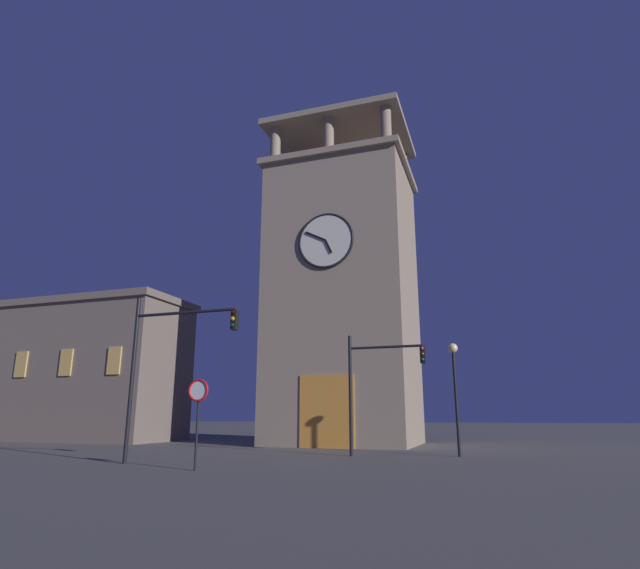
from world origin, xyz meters
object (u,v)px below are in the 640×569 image
at_px(clocktower, 344,295).
at_px(traffic_signal_far, 375,375).
at_px(adjacent_wing_building, 78,370).
at_px(no_horn_sign, 198,398).
at_px(street_lamp, 455,376).
at_px(traffic_signal_mid, 165,351).

xyz_separation_m(clocktower, traffic_signal_far, (-3.85, 8.45, -5.94)).
relative_size(clocktower, adjacent_wing_building, 1.46).
bearing_deg(no_horn_sign, street_lamp, -131.69).
relative_size(street_lamp, no_horn_sign, 1.67).
height_order(clocktower, traffic_signal_far, clocktower).
relative_size(traffic_signal_mid, traffic_signal_far, 1.18).
distance_m(adjacent_wing_building, no_horn_sign, 25.01).
relative_size(adjacent_wing_building, traffic_signal_mid, 2.54).
xyz_separation_m(adjacent_wing_building, street_lamp, (-27.68, 6.20, -1.51)).
distance_m(clocktower, adjacent_wing_building, 20.88).
height_order(traffic_signal_far, no_horn_sign, traffic_signal_far).
distance_m(clocktower, street_lamp, 11.90).
relative_size(clocktower, traffic_signal_far, 4.39).
xyz_separation_m(traffic_signal_far, street_lamp, (-3.46, -1.21, -0.03)).
distance_m(adjacent_wing_building, street_lamp, 28.41).
xyz_separation_m(adjacent_wing_building, traffic_signal_far, (-24.22, 7.41, -1.48)).
distance_m(adjacent_wing_building, traffic_signal_mid, 22.07).
relative_size(clocktower, traffic_signal_mid, 3.72).
bearing_deg(street_lamp, no_horn_sign, 48.31).
xyz_separation_m(traffic_signal_mid, traffic_signal_far, (-6.93, -6.28, -0.65)).
bearing_deg(traffic_signal_far, street_lamp, -160.74).
bearing_deg(clocktower, traffic_signal_far, 114.46).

